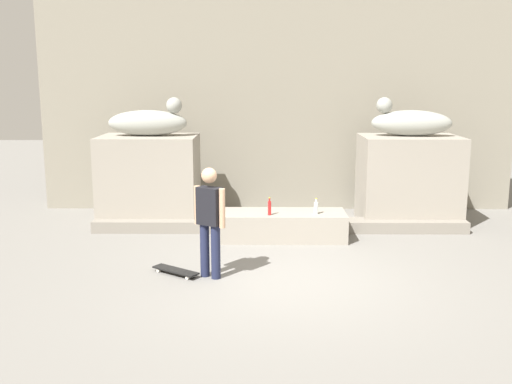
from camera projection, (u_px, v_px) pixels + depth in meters
The scene contains 12 objects.
ground_plane at pixel (286, 281), 8.67m from camera, with size 40.00×40.00×0.00m, color slate.
facade_wall at pixel (277, 74), 13.16m from camera, with size 10.59×0.60×6.08m, color gray.
pedestal_left at pixel (150, 179), 12.05m from camera, with size 1.97×1.38×1.80m, color gray.
pedestal_right at pixel (409, 180), 12.01m from camera, with size 1.97×1.38×1.80m, color gray.
statue_reclining_left at pixel (149, 122), 11.82m from camera, with size 1.61×0.59×0.78m.
statue_reclining_right at pixel (410, 122), 11.79m from camera, with size 1.66×0.75×0.78m.
ledge_block at pixel (281, 225), 10.90m from camera, with size 2.41×0.87×0.51m, color gray.
skater at pixel (210, 218), 8.66m from camera, with size 0.48×0.36×1.67m.
skateboard at pixel (176, 270), 8.93m from camera, with size 0.77×0.62×0.08m.
bottle_red at pixel (270, 208), 10.60m from camera, with size 0.06×0.06×0.33m.
bottle_clear at pixel (316, 208), 10.69m from camera, with size 0.08×0.08×0.29m.
stair_step at pixel (280, 225), 11.48m from camera, with size 7.30×0.50×0.23m, color gray.
Camera 1 is at (-0.38, -8.26, 2.95)m, focal length 41.07 mm.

